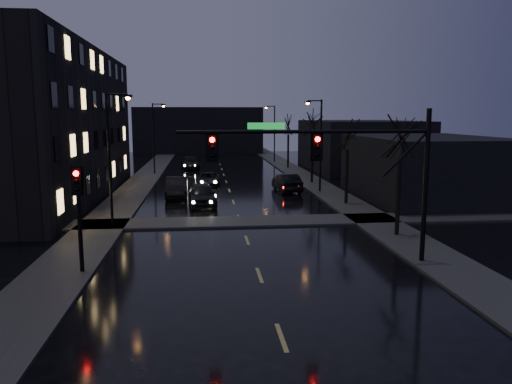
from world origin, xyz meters
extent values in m
plane|color=black|center=(0.00, 0.00, 0.00)|extent=(160.00, 160.00, 0.00)
cube|color=#2D2D2B|center=(-8.50, 35.00, 0.06)|extent=(3.00, 140.00, 0.12)
cube|color=#2D2D2B|center=(8.50, 35.00, 0.06)|extent=(3.00, 140.00, 0.12)
cube|color=#2D2D2B|center=(0.00, 18.50, 0.06)|extent=(40.00, 3.00, 0.12)
cube|color=black|center=(-16.50, 30.00, 6.00)|extent=(12.00, 30.00, 12.00)
cube|color=black|center=(15.50, 26.00, 2.50)|extent=(10.00, 14.00, 5.00)
cube|color=black|center=(17.00, 48.00, 3.00)|extent=(12.00, 18.00, 6.00)
cube|color=black|center=(-3.00, 78.00, 4.00)|extent=(22.00, 10.00, 8.00)
cylinder|color=black|center=(7.60, 9.00, 3.50)|extent=(0.22, 0.22, 7.00)
cylinder|color=black|center=(2.10, 9.00, 6.00)|extent=(11.00, 0.16, 0.16)
cylinder|color=black|center=(6.60, 9.00, 5.00)|extent=(2.05, 0.10, 2.05)
cube|color=#0C591E|center=(0.40, 9.00, 6.25)|extent=(1.60, 0.04, 0.28)
cube|color=black|center=(-1.90, 9.00, 5.35)|extent=(0.35, 0.28, 1.05)
sphere|color=#FF0705|center=(-1.90, 8.84, 5.68)|extent=(0.22, 0.22, 0.22)
cube|color=black|center=(2.60, 9.00, 5.35)|extent=(0.35, 0.28, 1.05)
sphere|color=#FF0705|center=(2.60, 8.84, 5.68)|extent=(0.22, 0.22, 0.22)
cylinder|color=black|center=(-7.50, 9.00, 2.20)|extent=(0.18, 0.18, 4.40)
cube|color=black|center=(-7.50, 9.00, 4.00)|extent=(0.35, 0.28, 1.05)
sphere|color=#FF0705|center=(-7.50, 8.84, 4.33)|extent=(0.22, 0.22, 0.22)
cylinder|color=black|center=(8.40, 14.00, 2.20)|extent=(0.24, 0.24, 4.40)
cylinder|color=black|center=(8.40, 24.00, 2.06)|extent=(0.24, 0.24, 4.12)
cylinder|color=black|center=(8.40, 36.00, 2.34)|extent=(0.24, 0.24, 4.68)
cylinder|color=black|center=(8.40, 50.00, 2.15)|extent=(0.24, 0.24, 4.29)
cylinder|color=black|center=(-7.80, 18.00, 4.00)|extent=(0.16, 0.16, 8.00)
cylinder|color=black|center=(-7.20, 18.00, 7.90)|extent=(1.20, 0.10, 0.10)
cube|color=black|center=(-6.60, 18.00, 7.80)|extent=(0.50, 0.25, 0.15)
sphere|color=orange|center=(-6.60, 18.00, 7.70)|extent=(0.28, 0.28, 0.28)
cylinder|color=black|center=(-7.80, 45.00, 4.00)|extent=(0.16, 0.16, 8.00)
cylinder|color=black|center=(-7.20, 45.00, 7.90)|extent=(1.20, 0.10, 0.10)
cube|color=black|center=(-6.60, 45.00, 7.80)|extent=(0.50, 0.25, 0.15)
sphere|color=orange|center=(-6.60, 45.00, 7.70)|extent=(0.28, 0.28, 0.28)
cylinder|color=black|center=(7.80, 30.00, 4.00)|extent=(0.16, 0.16, 8.00)
cylinder|color=black|center=(7.20, 30.00, 7.90)|extent=(1.20, 0.10, 0.10)
cube|color=black|center=(6.60, 30.00, 7.80)|extent=(0.50, 0.25, 0.15)
sphere|color=orange|center=(6.60, 30.00, 7.70)|extent=(0.28, 0.28, 0.28)
cylinder|color=black|center=(7.80, 58.00, 4.00)|extent=(0.16, 0.16, 8.00)
cylinder|color=black|center=(7.20, 58.00, 7.90)|extent=(1.20, 0.10, 0.10)
cube|color=black|center=(6.60, 58.00, 7.80)|extent=(0.50, 0.25, 0.15)
sphere|color=orange|center=(6.60, 58.00, 7.70)|extent=(0.28, 0.28, 0.28)
imported|color=black|center=(-2.41, 24.73, 0.83)|extent=(2.25, 4.99, 1.66)
imported|color=black|center=(-4.48, 28.83, 0.82)|extent=(1.84, 5.02, 1.64)
imported|color=black|center=(-1.84, 35.30, 0.64)|extent=(2.45, 4.72, 1.27)
imported|color=black|center=(-3.92, 50.61, 0.74)|extent=(2.56, 5.27, 1.48)
imported|color=black|center=(5.02, 30.85, 0.79)|extent=(2.10, 4.94, 1.58)
camera|label=1|loc=(-2.29, -12.17, 6.72)|focal=35.00mm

